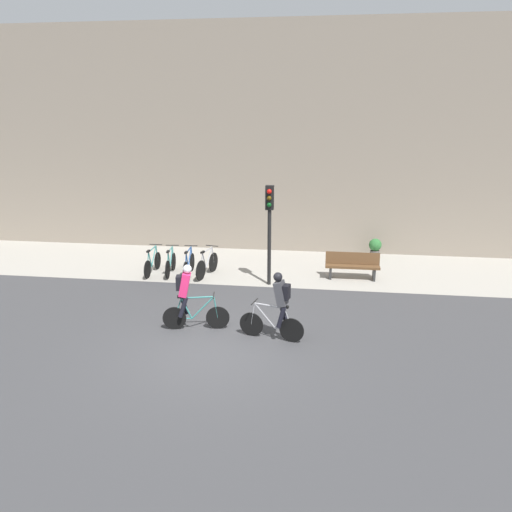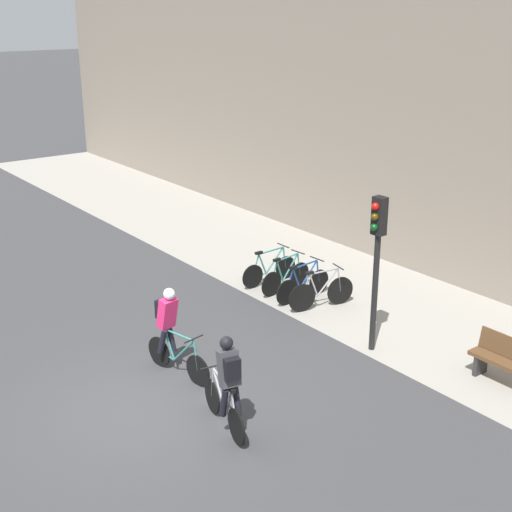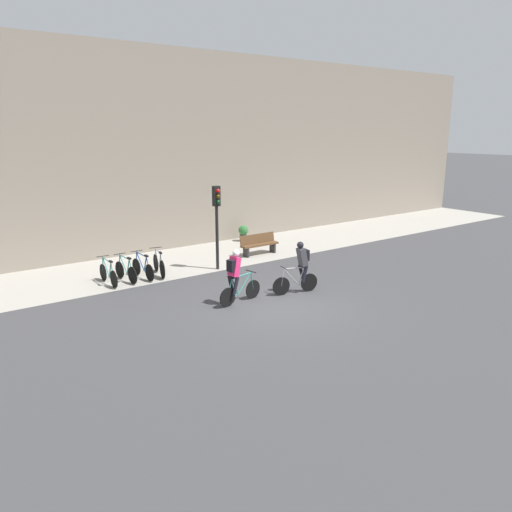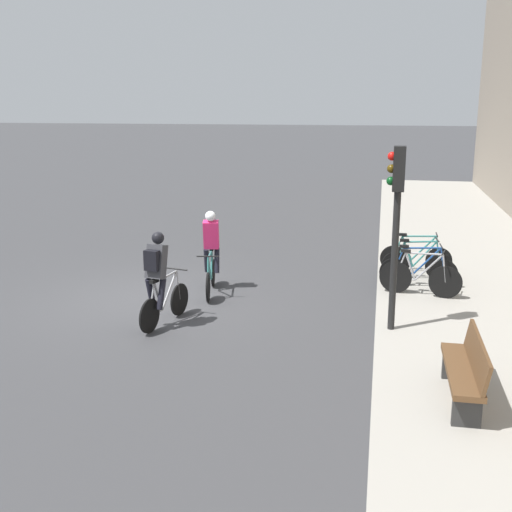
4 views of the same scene
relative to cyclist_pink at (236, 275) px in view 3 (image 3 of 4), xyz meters
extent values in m
plane|color=#3D3D3F|center=(0.85, -1.01, -0.95)|extent=(200.00, 200.00, 0.00)
cube|color=#A39E93|center=(0.85, 5.74, -0.94)|extent=(44.00, 4.50, 0.01)
cube|color=gray|center=(0.85, 8.29, 3.43)|extent=(44.00, 0.60, 8.74)
cylinder|color=black|center=(0.74, 0.13, -0.64)|extent=(0.61, 0.14, 0.61)
cylinder|color=black|center=(-0.36, -0.06, -0.64)|extent=(0.61, 0.14, 0.61)
cylinder|color=teal|center=(0.37, 0.06, -0.36)|extent=(0.61, 0.14, 0.62)
cylinder|color=teal|center=(-0.04, -0.01, -0.37)|extent=(0.29, 0.09, 0.58)
cylinder|color=teal|center=(0.25, 0.04, -0.08)|extent=(0.82, 0.18, 0.07)
cylinder|color=teal|center=(-0.14, -0.02, -0.65)|extent=(0.45, 0.11, 0.05)
cylinder|color=teal|center=(-0.26, -0.04, -0.37)|extent=(0.23, 0.07, 0.56)
cylinder|color=teal|center=(0.70, 0.12, -0.35)|extent=(0.13, 0.06, 0.59)
cylinder|color=black|center=(0.66, 0.11, -0.02)|extent=(0.10, 0.46, 0.03)
cube|color=black|center=(-0.16, -0.03, -0.05)|extent=(0.21, 0.11, 0.06)
cube|color=#E52866|center=(-0.06, -0.01, 0.28)|extent=(0.37, 0.37, 0.63)
sphere|color=silver|center=(0.02, 0.00, 0.69)|extent=(0.25, 0.25, 0.22)
cylinder|color=black|center=(-0.09, -0.13, -0.30)|extent=(0.29, 0.15, 0.56)
cylinder|color=black|center=(-0.13, 0.09, -0.30)|extent=(0.25, 0.15, 0.56)
cube|color=black|center=(-0.20, -0.03, 0.33)|extent=(0.18, 0.28, 0.36)
cylinder|color=black|center=(1.67, -0.18, -0.64)|extent=(0.61, 0.16, 0.62)
cylinder|color=black|center=(2.69, -0.40, -0.64)|extent=(0.61, 0.16, 0.62)
cylinder|color=#99999E|center=(2.02, -0.26, -0.35)|extent=(0.57, 0.16, 0.62)
cylinder|color=#99999E|center=(2.40, -0.34, -0.37)|extent=(0.27, 0.10, 0.58)
cylinder|color=#99999E|center=(2.13, -0.28, -0.07)|extent=(0.77, 0.20, 0.07)
cylinder|color=#99999E|center=(2.49, -0.36, -0.64)|extent=(0.42, 0.12, 0.05)
cylinder|color=#99999E|center=(2.60, -0.38, -0.36)|extent=(0.22, 0.08, 0.56)
cylinder|color=#99999E|center=(1.71, -0.19, -0.35)|extent=(0.12, 0.06, 0.59)
cylinder|color=black|center=(1.75, -0.20, -0.02)|extent=(0.12, 0.46, 0.03)
cube|color=black|center=(2.51, -0.36, -0.05)|extent=(0.21, 0.12, 0.06)
cube|color=#3D3D42|center=(2.41, -0.34, 0.28)|extent=(0.38, 0.38, 0.63)
sphere|color=black|center=(2.33, -0.32, 0.69)|extent=(0.26, 0.26, 0.22)
cylinder|color=black|center=(2.48, -0.24, -0.29)|extent=(0.29, 0.17, 0.56)
cylinder|color=black|center=(2.44, -0.46, -0.29)|extent=(0.26, 0.16, 0.56)
cube|color=black|center=(2.55, -0.37, 0.33)|extent=(0.19, 0.28, 0.36)
cylinder|color=black|center=(-2.46, 4.90, -0.64)|extent=(0.04, 0.62, 0.62)
cylinder|color=black|center=(-2.47, 3.84, -0.64)|extent=(0.04, 0.62, 0.62)
cylinder|color=teal|center=(-2.47, 4.54, -0.35)|extent=(0.04, 0.58, 0.62)
cylinder|color=teal|center=(-2.47, 4.14, -0.37)|extent=(0.04, 0.27, 0.58)
cylinder|color=teal|center=(-2.47, 4.42, -0.07)|extent=(0.04, 0.79, 0.07)
cylinder|color=teal|center=(-2.47, 4.05, -0.64)|extent=(0.03, 0.43, 0.05)
cylinder|color=teal|center=(-2.47, 3.93, -0.36)|extent=(0.03, 0.22, 0.56)
cylinder|color=teal|center=(-2.46, 4.86, -0.35)|extent=(0.04, 0.12, 0.59)
cylinder|color=black|center=(-2.47, 4.81, -0.02)|extent=(0.46, 0.03, 0.03)
cube|color=black|center=(-2.47, 4.03, -0.05)|extent=(0.08, 0.20, 0.06)
cylinder|color=black|center=(-1.86, 4.86, -0.63)|extent=(0.09, 0.63, 0.63)
cylinder|color=black|center=(-1.77, 3.88, -0.63)|extent=(0.09, 0.63, 0.63)
cylinder|color=teal|center=(-1.83, 4.52, -0.35)|extent=(0.09, 0.54, 0.62)
cylinder|color=teal|center=(-1.80, 4.16, -0.36)|extent=(0.06, 0.26, 0.58)
cylinder|color=teal|center=(-1.82, 4.42, -0.07)|extent=(0.11, 0.73, 0.07)
cylinder|color=teal|center=(-1.79, 4.08, -0.64)|extent=(0.07, 0.39, 0.05)
cylinder|color=teal|center=(-1.78, 3.97, -0.36)|extent=(0.05, 0.21, 0.56)
cylinder|color=teal|center=(-1.86, 4.82, -0.34)|extent=(0.05, 0.12, 0.58)
cylinder|color=black|center=(-1.85, 4.78, -0.01)|extent=(0.46, 0.07, 0.03)
cube|color=black|center=(-1.79, 4.06, -0.04)|extent=(0.10, 0.21, 0.06)
cylinder|color=black|center=(-1.19, 4.90, -0.63)|extent=(0.06, 0.63, 0.63)
cylinder|color=black|center=(-1.14, 3.84, -0.63)|extent=(0.06, 0.63, 0.63)
cylinder|color=#1E478C|center=(-1.18, 4.54, -0.35)|extent=(0.07, 0.58, 0.62)
cylinder|color=#1E478C|center=(-1.16, 4.14, -0.36)|extent=(0.05, 0.27, 0.58)
cylinder|color=#1E478C|center=(-1.17, 4.42, -0.07)|extent=(0.07, 0.79, 0.07)
cylinder|color=#1E478C|center=(-1.15, 4.05, -0.64)|extent=(0.05, 0.43, 0.05)
cylinder|color=#1E478C|center=(-1.15, 3.93, -0.36)|extent=(0.04, 0.22, 0.56)
cylinder|color=#1E478C|center=(-1.19, 4.85, -0.34)|extent=(0.04, 0.12, 0.59)
cylinder|color=black|center=(-1.19, 4.81, -0.01)|extent=(0.46, 0.05, 0.03)
cube|color=black|center=(-1.15, 4.03, -0.04)|extent=(0.09, 0.20, 0.06)
cylinder|color=black|center=(-0.41, 4.87, -0.60)|extent=(0.18, 0.68, 0.68)
cylinder|color=black|center=(-0.63, 3.87, -0.60)|extent=(0.18, 0.68, 0.68)
cylinder|color=#99999E|center=(-0.49, 4.53, -0.32)|extent=(0.16, 0.56, 0.62)
cylinder|color=#99999E|center=(-0.57, 4.16, -0.34)|extent=(0.09, 0.27, 0.58)
cylinder|color=#99999E|center=(-0.51, 4.42, -0.04)|extent=(0.20, 0.75, 0.07)
cylinder|color=#99999E|center=(-0.58, 4.07, -0.61)|extent=(0.12, 0.41, 0.05)
cylinder|color=#99999E|center=(-0.61, 3.96, -0.33)|extent=(0.08, 0.22, 0.56)
cylinder|color=#99999E|center=(-0.42, 4.83, -0.31)|extent=(0.06, 0.12, 0.59)
cylinder|color=black|center=(-0.43, 4.79, 0.02)|extent=(0.46, 0.12, 0.03)
cube|color=black|center=(-0.59, 4.05, -0.01)|extent=(0.12, 0.21, 0.06)
cylinder|color=black|center=(1.68, 3.77, 0.68)|extent=(0.12, 0.12, 3.24)
cube|color=black|center=(1.68, 3.77, 1.92)|extent=(0.26, 0.20, 0.76)
sphere|color=red|center=(1.68, 3.64, 2.13)|extent=(0.15, 0.15, 0.15)
sphere|color=#4C380A|center=(1.68, 3.64, 1.92)|extent=(0.15, 0.15, 0.15)
sphere|color=#0C4719|center=(1.68, 3.64, 1.71)|extent=(0.15, 0.15, 0.15)
cube|color=brown|center=(4.40, 4.66, -0.50)|extent=(1.80, 0.40, 0.08)
cube|color=brown|center=(4.40, 4.84, -0.26)|extent=(1.80, 0.12, 0.40)
cube|color=#2D2D2D|center=(3.67, 4.66, -0.72)|extent=(0.08, 0.36, 0.45)
cube|color=#2D2D2D|center=(5.12, 4.66, -0.72)|extent=(0.08, 0.36, 0.45)
cylinder|color=#56514C|center=(5.38, 7.32, -0.79)|extent=(0.36, 0.36, 0.32)
sphere|color=#2D6B33|center=(5.38, 7.32, -0.41)|extent=(0.48, 0.48, 0.48)
camera|label=1|loc=(3.33, -11.59, 4.47)|focal=35.00mm
camera|label=2|loc=(10.72, -6.15, 5.78)|focal=50.00mm
camera|label=3|loc=(-8.23, -12.26, 4.34)|focal=35.00mm
camera|label=4|loc=(12.80, 3.49, 3.03)|focal=45.00mm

